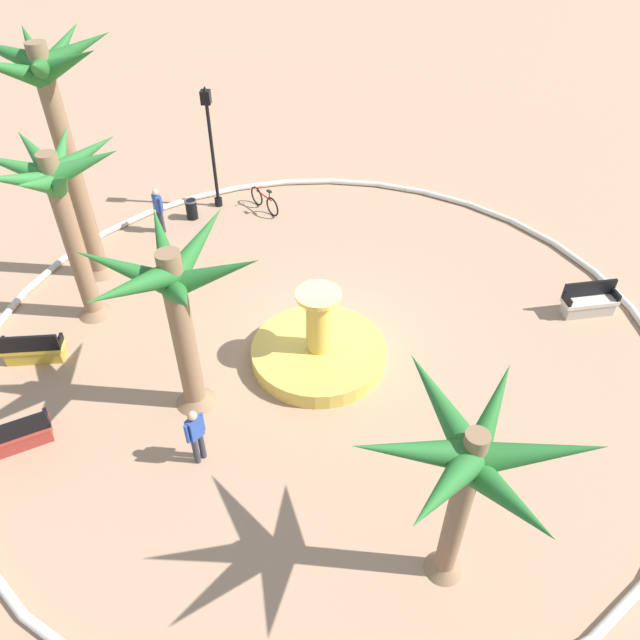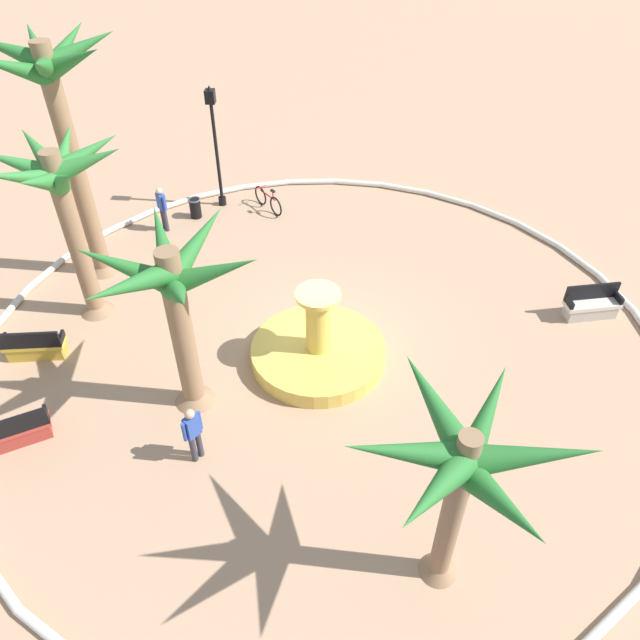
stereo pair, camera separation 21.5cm
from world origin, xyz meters
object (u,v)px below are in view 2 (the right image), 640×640
bench_east (35,347)px  bench_north (15,433)px  person_cyclist_helmet (162,207)px  bicycle_red_frame (268,200)px  palm_tree_mid_plaza (174,295)px  person_cyclist_photo (193,432)px  bench_west (591,306)px  trash_bin (195,207)px  palm_tree_far_side (61,193)px  palm_tree_near_fountain (462,469)px  lamppost (215,139)px  fountain (318,350)px  palm_tree_by_curb (60,109)px

bench_east → bench_north: bearing=104.7°
person_cyclist_helmet → bicycle_red_frame: bearing=-155.4°
bench_north → person_cyclist_helmet: bearing=-96.7°
palm_tree_mid_plaza → bench_north: bearing=22.2°
palm_tree_mid_plaza → person_cyclist_helmet: size_ratio=2.94×
bench_east → bicycle_red_frame: 9.68m
palm_tree_mid_plaza → person_cyclist_photo: (-0.47, 1.73, -2.46)m
bench_north → person_cyclist_helmet: (-1.10, -9.41, 0.56)m
bench_west → trash_bin: bench_west is taller
bench_north → bicycle_red_frame: bearing=-112.4°
palm_tree_far_side → person_cyclist_helmet: palm_tree_far_side is taller
palm_tree_near_fountain → lamppost: 15.43m
bench_west → bicycle_red_frame: size_ratio=1.24×
lamppost → palm_tree_mid_plaza: bearing=96.2°
fountain → bench_north: fountain is taller
fountain → bicycle_red_frame: (2.31, -7.77, 0.06)m
bench_west → lamppost: lamppost is taller
fountain → person_cyclist_helmet: bearing=-47.2°
person_cyclist_helmet → bench_east: bearing=74.2°
fountain → person_cyclist_photo: bearing=52.9°
palm_tree_by_curb → person_cyclist_photo: palm_tree_by_curb is taller
bench_east → person_cyclist_helmet: (-1.85, -6.55, 0.56)m
palm_tree_by_curb → palm_tree_far_side: (-0.46, 2.06, -1.33)m
palm_tree_by_curb → person_cyclist_helmet: palm_tree_by_curb is taller
bench_west → person_cyclist_photo: bearing=28.7°
bench_north → palm_tree_by_curb: bearing=-87.9°
trash_bin → bicycle_red_frame: 2.64m
bench_west → bicycle_red_frame: bench_west is taller
bench_east → lamppost: lamppost is taller
palm_tree_mid_plaza → bench_east: bearing=-15.9°
palm_tree_near_fountain → trash_bin: 15.24m
fountain → palm_tree_far_side: (6.64, -1.64, 3.59)m
bench_east → lamppost: (-3.51, -8.40, 2.23)m
palm_tree_by_curb → person_cyclist_photo: 9.46m
trash_bin → lamppost: bearing=-129.9°
bench_north → bench_west: bearing=-159.4°
bench_east → trash_bin: bearing=-110.1°
bench_east → trash_bin: size_ratio=2.26×
bench_west → palm_tree_far_side: bearing=2.6°
palm_tree_far_side → bench_north: bearing=87.6°
palm_tree_by_curb → person_cyclist_helmet: (-1.36, -2.51, -4.33)m
palm_tree_far_side → bicycle_red_frame: bearing=-125.2°
bench_west → trash_bin: size_ratio=2.29×
palm_tree_by_curb → bench_north: size_ratio=4.42×
lamppost → bench_north: bearing=76.2°
bicycle_red_frame → person_cyclist_photo: (0.24, 11.15, 0.52)m
fountain → bench_north: bearing=25.1°
fountain → bicycle_red_frame: 8.11m
palm_tree_mid_plaza → palm_tree_far_side: (3.62, -3.29, 0.55)m
lamppost → bench_west: bearing=154.1°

